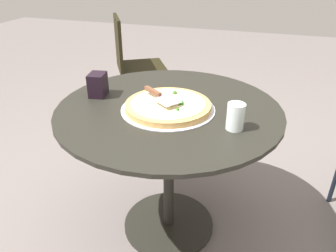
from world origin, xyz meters
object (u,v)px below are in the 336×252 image
Objects in this scene: napkin_dispenser at (98,85)px; pizza_server at (159,96)px; patio_chair_near at (133,61)px; patio_table at (169,137)px; drinking_cup at (236,117)px; pizza_on_tray at (168,106)px.

pizza_server is at bearing -106.77° from napkin_dispenser.
patio_chair_near is (-1.17, -0.64, -0.25)m from pizza_server.
pizza_server is at bearing 28.64° from patio_chair_near.
drinking_cup is at bearing 68.86° from patio_table.
patio_chair_near reaches higher than drinking_cup.
napkin_dispenser is at bearing -92.91° from patio_table.
pizza_on_tray is 3.89× the size of drinking_cup.
drinking_cup is 0.67m from napkin_dispenser.
drinking_cup is at bearing -111.66° from napkin_dispenser.
pizza_server is at bearing -106.05° from drinking_cup.
patio_table is 0.17m from pizza_on_tray.
patio_table is 0.41m from napkin_dispenser.
patio_table is 0.21m from pizza_server.
pizza_server reaches higher than patio_table.
drinking_cup is at bearing 73.95° from pizza_server.
pizza_server reaches higher than pizza_on_tray.
pizza_server is (0.02, -0.04, 0.21)m from patio_table.
napkin_dispenser reaches higher than drinking_cup.
napkin_dispenser is at bearing -97.43° from pizza_on_tray.
napkin_dispenser is 0.12× the size of patio_chair_near.
patio_chair_near is (-1.27, -0.97, -0.24)m from drinking_cup.
patio_table is 4.97× the size of pizza_server.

